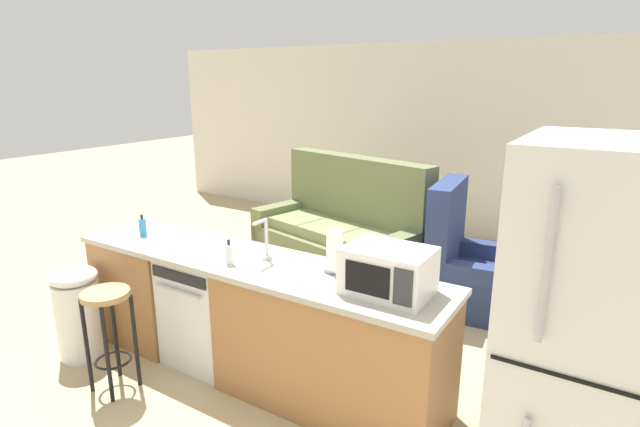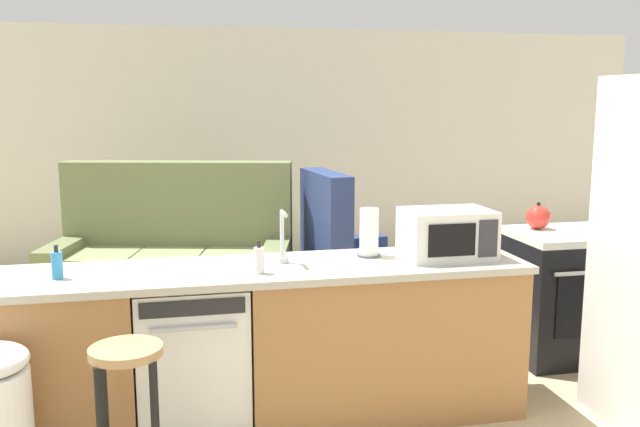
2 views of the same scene
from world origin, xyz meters
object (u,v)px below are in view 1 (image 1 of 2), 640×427
soap_bottle (229,254)px  bar_stool (108,319)px  couch (343,235)px  paper_towel_roll (335,252)px  dishwasher (211,308)px  dish_soap_bottle (143,227)px  refrigerator (600,394)px  stove_range (601,373)px  microwave (388,271)px  armchair (465,271)px  trash_bin (78,311)px  kettle (584,276)px

soap_bottle → bar_stool: bearing=-141.3°
couch → paper_towel_roll: bearing=-61.9°
soap_bottle → bar_stool: size_ratio=0.24×
paper_towel_roll → dishwasher: bearing=-173.4°
dish_soap_bottle → couch: 2.41m
refrigerator → bar_stool: bearing=-177.6°
stove_range → refrigerator: bearing=-90.0°
stove_range → dish_soap_bottle: dish_soap_bottle is taller
refrigerator → microwave: bearing=154.3°
refrigerator → couch: (-2.70, 2.78, -0.57)m
paper_towel_roll → couch: size_ratio=0.13×
refrigerator → soap_bottle: (-2.25, 0.40, 0.01)m
dish_soap_bottle → armchair: armchair is taller
stove_range → bar_stool: (-2.90, -1.22, 0.08)m
trash_bin → paper_towel_roll: bearing=18.6°
refrigerator → paper_towel_roll: size_ratio=6.85×
dishwasher → microwave: size_ratio=1.68×
soap_bottle → trash_bin: soap_bottle is taller
stove_range → trash_bin: size_ratio=1.22×
dishwasher → trash_bin: size_ratio=1.14×
refrigerator → kettle: size_ratio=9.42×
paper_towel_roll → dish_soap_bottle: (-1.70, -0.16, -0.07)m
dishwasher → couch: (-0.10, 2.23, -0.03)m
dishwasher → paper_towel_roll: 1.21m
soap_bottle → trash_bin: size_ratio=0.24×
kettle → armchair: size_ratio=0.17×
stove_range → kettle: bearing=141.8°
microwave → trash_bin: (-2.36, -0.53, -0.66)m
stove_range → armchair: (-1.22, 1.43, -0.10)m
soap_bottle → trash_bin: 1.44m
dishwasher → armchair: (1.38, 1.98, -0.07)m
microwave → dish_soap_bottle: bearing=-179.0°
trash_bin → couch: couch is taller
couch → microwave: bearing=-55.0°
dishwasher → soap_bottle: bearing=-22.5°
refrigerator → paper_towel_roll: (-1.57, 0.67, 0.07)m
dish_soap_bottle → refrigerator: bearing=-8.9°
trash_bin → couch: bearing=73.8°
dishwasher → refrigerator: bearing=-11.9°
dishwasher → paper_towel_roll: paper_towel_roll is taller
kettle → refrigerator: bearing=-82.3°
stove_range → kettle: kettle is taller
dish_soap_bottle → dishwasher: bearing=3.2°
microwave → bar_stool: 1.95m
bar_stool → trash_bin: size_ratio=1.00×
stove_range → refrigerator: 1.21m
dish_soap_bottle → stove_range: bearing=10.2°
trash_bin → bar_stool: bearing=-13.2°
dishwasher → stove_range: 2.66m
kettle → armchair: armchair is taller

